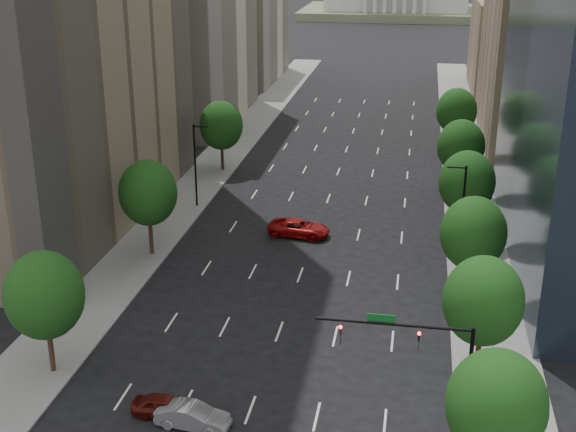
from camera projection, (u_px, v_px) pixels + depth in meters
The scene contains 22 objects.
sidewalk_left at pixel (164, 222), 78.10m from camera, with size 6.00×200.00×0.15m, color slate.
sidewalk_right at pixel (478, 242), 73.18m from camera, with size 6.00×200.00×0.15m, color slate.
midrise_cream_left at pixel (188, 2), 113.04m from camera, with size 14.00×30.00×35.00m, color beige.
filler_left at pixel (241, 32), 146.46m from camera, with size 14.00×26.00×18.00m, color beige.
parking_tan_right at pixel (543, 30), 103.23m from camera, with size 14.00×30.00×30.00m, color #8C7759.
filler_right at pixel (514, 46), 136.12m from camera, with size 14.00×26.00×16.00m, color #8C7759.
tree_right_0 at pixel (496, 405), 39.28m from camera, with size 5.20×5.20×8.39m.
tree_right_1 at pixel (483, 301), 49.29m from camera, with size 5.20×5.20×8.75m.
tree_right_2 at pixel (473, 233), 60.40m from camera, with size 5.20×5.20×8.61m.
tree_right_3 at pixel (467, 183), 71.35m from camera, with size 5.20×5.20×8.89m.
tree_right_4 at pixel (461, 147), 84.40m from camera, with size 5.20×5.20×8.46m.
tree_right_5 at pixel (457, 111), 99.04m from camera, with size 5.20×5.20×8.75m.
tree_left_0 at pixel (44, 295), 50.05m from camera, with size 5.20×5.20×8.75m.
tree_left_1 at pixel (148, 193), 68.40m from camera, with size 5.20×5.20×8.97m.
tree_left_2 at pixel (221, 125), 92.46m from camera, with size 5.20×5.20×8.68m.
streetlight_rn at pixel (462, 211), 67.21m from camera, with size 1.70×0.20×9.00m.
streetlight_ln at pixel (196, 163), 80.69m from camera, with size 1.70×0.20×9.00m.
traffic_signal at pixel (427, 352), 44.51m from camera, with size 9.12×0.40×7.38m.
foothills at pixel (459, 17), 580.54m from camera, with size 720.00×413.00×263.00m.
car_maroon at pixel (165, 406), 47.20m from camera, with size 1.64×4.07×1.39m, color #4B110C.
car_silver at pixel (193, 416), 46.15m from camera, with size 1.57×4.49×1.48m, color gray.
car_red_far at pixel (299, 228), 74.46m from camera, with size 2.73×5.92×1.64m, color #930A0A.
Camera 1 is at (9.21, -9.63, 28.32)m, focal length 48.23 mm.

